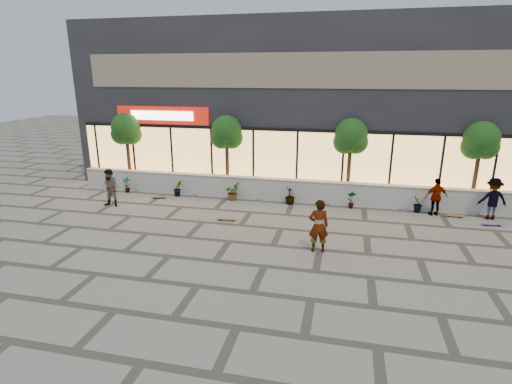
% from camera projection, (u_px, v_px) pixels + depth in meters
% --- Properties ---
extents(ground, '(80.00, 80.00, 0.00)m').
position_uv_depth(ground, '(264.00, 266.00, 12.65)').
color(ground, gray).
rests_on(ground, ground).
extents(planter_wall, '(22.00, 0.42, 1.04)m').
position_uv_depth(planter_wall, '(294.00, 190.00, 19.04)').
color(planter_wall, '#B9B7B0').
rests_on(planter_wall, ground).
extents(retail_building, '(24.00, 9.17, 8.50)m').
position_uv_depth(retail_building, '(308.00, 103.00, 23.10)').
color(retail_building, '#242328').
rests_on(retail_building, ground).
extents(shrub_a, '(0.43, 0.29, 0.81)m').
position_uv_depth(shrub_a, '(127.00, 185.00, 20.36)').
color(shrub_a, '#143E13').
rests_on(shrub_a, ground).
extents(shrub_b, '(0.57, 0.57, 0.81)m').
position_uv_depth(shrub_b, '(178.00, 188.00, 19.77)').
color(shrub_b, '#143E13').
rests_on(shrub_b, ground).
extents(shrub_c, '(0.68, 0.77, 0.81)m').
position_uv_depth(shrub_c, '(232.00, 192.00, 19.17)').
color(shrub_c, '#143E13').
rests_on(shrub_c, ground).
extents(shrub_d, '(0.64, 0.64, 0.81)m').
position_uv_depth(shrub_d, '(290.00, 196.00, 18.58)').
color(shrub_d, '#143E13').
rests_on(shrub_d, ground).
extents(shrub_e, '(0.46, 0.35, 0.81)m').
position_uv_depth(shrub_e, '(352.00, 200.00, 17.99)').
color(shrub_e, '#143E13').
rests_on(shrub_e, ground).
extents(shrub_f, '(0.55, 0.57, 0.81)m').
position_uv_depth(shrub_f, '(417.00, 204.00, 17.39)').
color(shrub_f, '#143E13').
rests_on(shrub_f, ground).
extents(tree_west, '(1.60, 1.50, 3.92)m').
position_uv_depth(tree_west, '(126.00, 131.00, 20.90)').
color(tree_west, '#442B18').
rests_on(tree_west, ground).
extents(tree_midwest, '(1.60, 1.50, 3.92)m').
position_uv_depth(tree_midwest, '(227.00, 134.00, 19.73)').
color(tree_midwest, '#442B18').
rests_on(tree_midwest, ground).
extents(tree_mideast, '(1.60, 1.50, 3.92)m').
position_uv_depth(tree_mideast, '(351.00, 138.00, 18.46)').
color(tree_mideast, '#442B18').
rests_on(tree_mideast, ground).
extents(tree_east, '(1.60, 1.50, 3.92)m').
position_uv_depth(tree_east, '(481.00, 143.00, 17.29)').
color(tree_east, '#442B18').
rests_on(tree_east, ground).
extents(skater_center, '(0.76, 0.58, 1.86)m').
position_uv_depth(skater_center, '(319.00, 226.00, 13.46)').
color(skater_center, silver).
rests_on(skater_center, ground).
extents(skater_left, '(0.85, 0.66, 1.74)m').
position_uv_depth(skater_left, '(111.00, 188.00, 18.10)').
color(skater_left, tan).
rests_on(skater_left, ground).
extents(skater_right_near, '(1.03, 0.62, 1.63)m').
position_uv_depth(skater_right_near, '(436.00, 197.00, 16.99)').
color(skater_right_near, white).
rests_on(skater_right_near, ground).
extents(skater_right_far, '(1.21, 0.77, 1.77)m').
position_uv_depth(skater_right_far, '(493.00, 199.00, 16.51)').
color(skater_right_far, maroon).
rests_on(skater_right_far, ground).
extents(skateboard_center, '(0.84, 0.26, 0.10)m').
position_uv_depth(skateboard_center, '(227.00, 219.00, 16.54)').
color(skateboard_center, '#956130').
rests_on(skateboard_center, ground).
extents(skateboard_left, '(0.76, 0.33, 0.09)m').
position_uv_depth(skateboard_left, '(159.00, 197.00, 19.49)').
color(skateboard_left, '#B74822').
rests_on(skateboard_left, ground).
extents(skateboard_right_near, '(0.72, 0.22, 0.09)m').
position_uv_depth(skateboard_right_near, '(455.00, 216.00, 16.94)').
color(skateboard_right_near, brown).
rests_on(skateboard_right_near, ground).
extents(skateboard_right_far, '(0.83, 0.30, 0.10)m').
position_uv_depth(skateboard_right_far, '(492.00, 224.00, 15.98)').
color(skateboard_right_far, '#5A569F').
rests_on(skateboard_right_far, ground).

